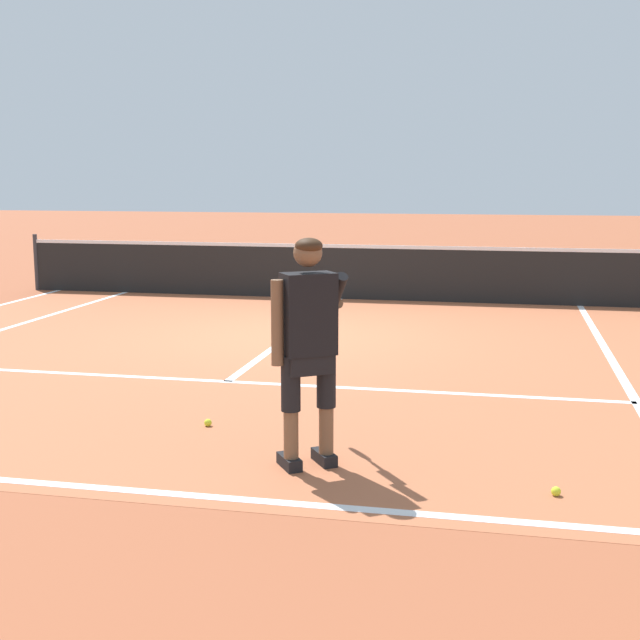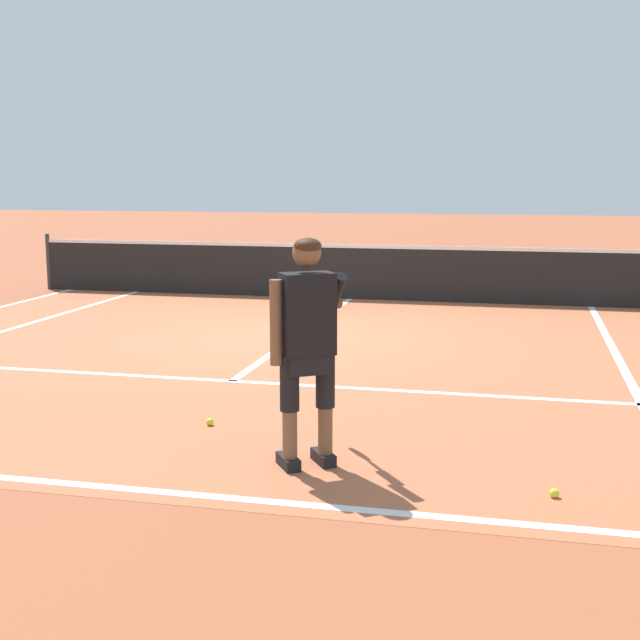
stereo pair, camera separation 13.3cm
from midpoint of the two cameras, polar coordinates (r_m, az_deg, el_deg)
ground_plane at (r=11.70m, az=-1.14°, el=-1.02°), size 80.00×80.00×0.00m
court_inner_surface at (r=10.60m, az=-2.69°, el=-2.12°), size 10.98×9.98×0.00m
line_baseline at (r=6.30m, az=-14.93°, el=-10.60°), size 10.98×0.10×0.01m
line_service at (r=9.10m, az=-5.48°, el=-4.09°), size 8.23×0.10×0.01m
line_centre_service at (r=12.11m, az=-0.63°, el=-0.64°), size 0.10×6.40×0.01m
line_singles_right at (r=10.29m, az=19.97°, el=-3.04°), size 0.10×9.58×0.01m
tennis_net at (r=15.14m, az=2.28°, el=3.28°), size 11.96×0.08×1.07m
tennis_player at (r=6.24m, az=-0.26°, el=-1.10°), size 0.59×1.22×1.71m
tennis_ball_near_feet at (r=7.53m, az=-6.88°, el=-6.79°), size 0.07×0.07×0.07m
tennis_ball_by_baseline at (r=6.09m, az=16.01°, el=-11.07°), size 0.07×0.07×0.07m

